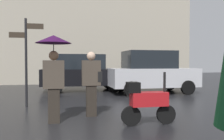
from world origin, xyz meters
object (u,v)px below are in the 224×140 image
pedestrian_with_umbrella (54,60)px  parked_scooter (147,102)px  street_signpost (26,53)px  parked_car_left (151,72)px  parked_car_right (83,72)px  pedestrian_with_bag (92,80)px

pedestrian_with_umbrella → parked_scooter: bearing=137.4°
pedestrian_with_umbrella → street_signpost: street_signpost is taller
pedestrian_with_umbrella → parked_car_left: bearing=-157.7°
parked_car_left → parked_scooter: bearing=-107.7°
parked_car_right → street_signpost: street_signpost is taller
parked_scooter → parked_car_right: (-0.89, 7.07, 0.41)m
pedestrian_with_umbrella → parked_car_left: pedestrian_with_umbrella is taller
pedestrian_with_bag → parked_car_right: (0.27, 5.88, -0.03)m
parked_scooter → parked_car_right: 7.14m
parked_car_left → street_signpost: bearing=-150.1°
parked_scooter → pedestrian_with_bag: bearing=135.2°
pedestrian_with_umbrella → pedestrian_with_bag: (0.98, 0.53, -0.53)m
parked_car_left → street_signpost: (-5.35, -2.53, 0.75)m
street_signpost → pedestrian_with_umbrella: bearing=-67.4°
pedestrian_with_umbrella → parked_scooter: (2.13, -0.65, -0.97)m
pedestrian_with_umbrella → street_signpost: 2.53m
parked_car_right → street_signpost: size_ratio=1.51×
pedestrian_with_umbrella → parked_car_left: size_ratio=0.51×
parked_scooter → street_signpost: (-3.09, 2.97, 1.22)m
pedestrian_with_bag → parked_car_right: parked_car_right is taller
pedestrian_with_umbrella → parked_car_right: pedestrian_with_umbrella is taller
pedestrian_with_bag → parked_scooter: 1.71m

